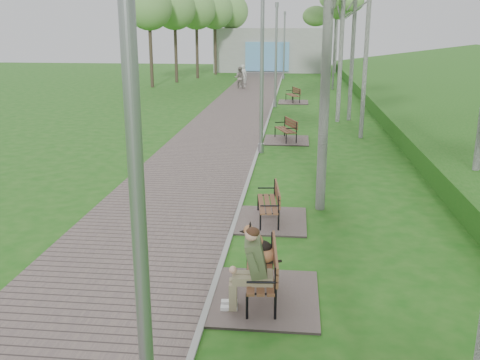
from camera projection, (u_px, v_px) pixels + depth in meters
name	position (u px, v px, depth m)	size (l,w,h in m)	color
walkway	(227.00, 125.00, 23.66)	(3.50, 67.00, 0.04)	#645451
kerb	(266.00, 126.00, 23.49)	(0.10, 67.00, 0.05)	#999993
building_north	(269.00, 50.00, 51.23)	(10.00, 5.20, 4.00)	#9E9E99
bench_main	(257.00, 275.00, 8.54)	(1.81, 2.01, 1.58)	#645451
bench_second	(268.00, 214.00, 12.06)	(1.66, 1.85, 1.02)	#645451
bench_third	(286.00, 136.00, 20.48)	(1.70, 1.89, 1.05)	#645451
bench_far	(293.00, 99.00, 30.65)	(1.69, 1.88, 1.04)	#645451
lamp_post_near	(141.00, 269.00, 4.19)	(0.20, 0.20, 5.21)	gray
lamp_post_second	(262.00, 78.00, 17.92)	(0.21, 0.21, 5.49)	gray
lamp_post_third	(276.00, 59.00, 28.31)	(0.21, 0.21, 5.41)	gray
lamp_post_far	(284.00, 48.00, 43.26)	(0.21, 0.21, 5.32)	gray
pedestrian_near	(243.00, 76.00, 37.84)	(0.59, 0.39, 1.62)	silver
pedestrian_far	(239.00, 78.00, 37.10)	(0.73, 0.57, 1.50)	gray
birch_distant_b	(338.00, 1.00, 48.28)	(2.58, 2.58, 8.09)	silver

